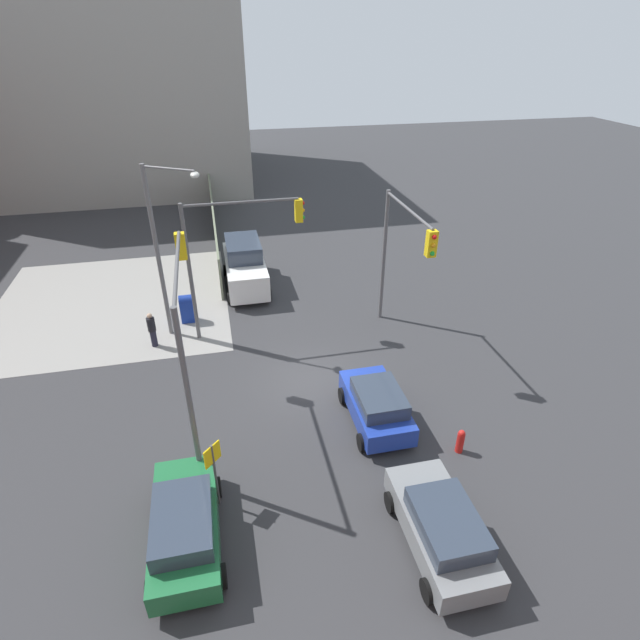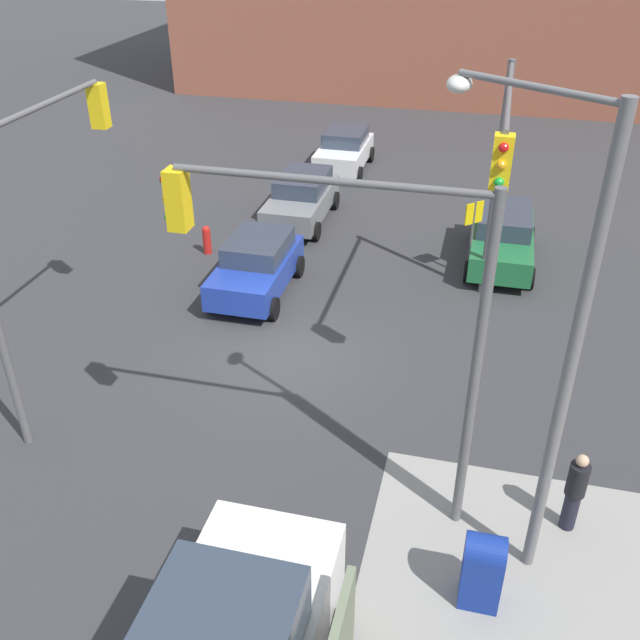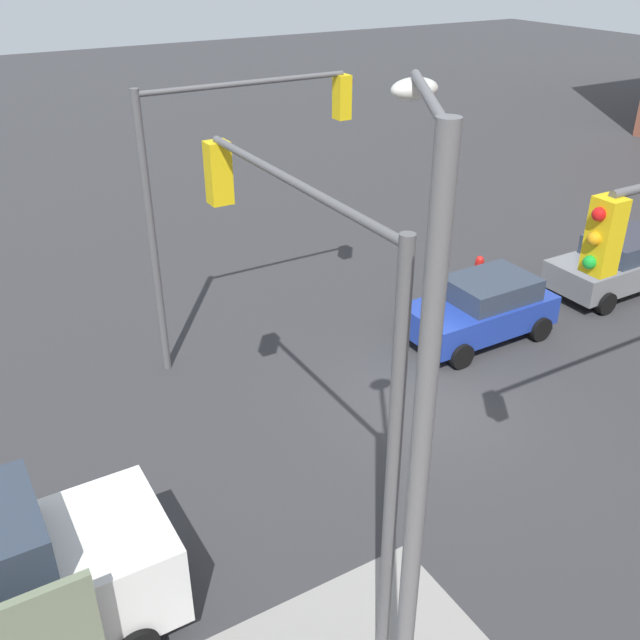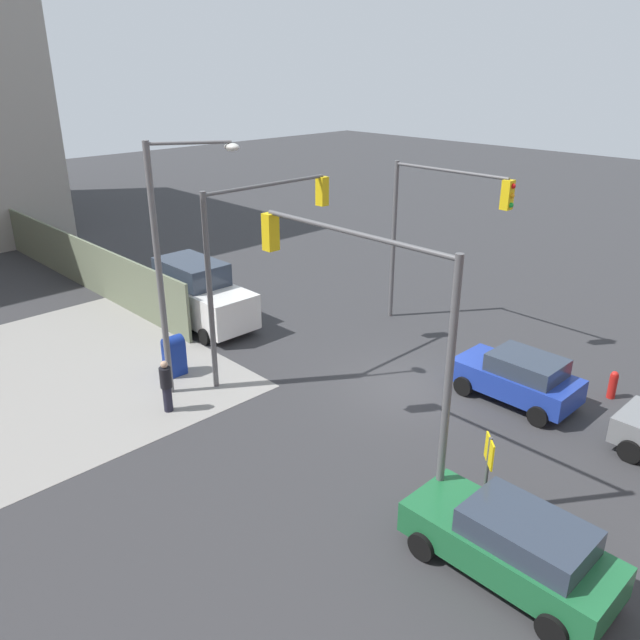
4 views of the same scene
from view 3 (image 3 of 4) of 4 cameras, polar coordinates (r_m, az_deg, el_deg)
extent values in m
plane|color=#333335|center=(16.05, 8.98, -6.80)|extent=(120.00, 120.00, 0.00)
cube|color=yellow|center=(9.66, 21.79, 6.27)|extent=(0.32, 0.36, 1.00)
sphere|color=red|center=(9.42, 21.43, 7.89)|extent=(0.18, 0.18, 0.18)
sphere|color=orange|center=(9.53, 21.09, 6.09)|extent=(0.18, 0.18, 0.18)
sphere|color=green|center=(9.64, 20.77, 4.34)|extent=(0.18, 0.18, 0.18)
cylinder|color=#59595B|center=(16.11, -13.25, 6.12)|extent=(0.18, 0.18, 6.50)
cylinder|color=#59595B|center=(16.08, -5.94, 18.33)|extent=(4.85, 0.12, 0.12)
cube|color=yellow|center=(17.32, 1.77, 17.40)|extent=(0.32, 0.36, 1.00)
sphere|color=red|center=(17.35, 2.32, 18.49)|extent=(0.18, 0.18, 0.18)
sphere|color=orange|center=(17.41, 2.30, 17.45)|extent=(0.18, 0.18, 0.18)
sphere|color=green|center=(17.48, 2.28, 16.42)|extent=(0.18, 0.18, 0.18)
cylinder|color=#59595B|center=(9.04, 5.80, -12.65)|extent=(0.18, 0.18, 6.50)
cylinder|color=#59595B|center=(9.33, -2.24, 11.02)|extent=(0.12, 4.93, 0.12)
cube|color=yellow|center=(11.62, -8.12, 11.57)|extent=(0.36, 0.32, 1.00)
sphere|color=red|center=(11.70, -8.59, 13.28)|extent=(0.18, 0.18, 0.18)
sphere|color=orange|center=(11.78, -8.47, 11.78)|extent=(0.18, 0.18, 0.18)
sphere|color=green|center=(11.88, -8.36, 10.30)|extent=(0.18, 0.18, 0.18)
cylinder|color=slate|center=(7.46, 7.58, -15.74)|extent=(0.20, 0.20, 8.00)
cylinder|color=slate|center=(6.69, 8.72, 17.18)|extent=(1.34, 2.10, 0.10)
ellipsoid|color=silver|center=(7.89, 7.57, 17.84)|extent=(0.56, 0.36, 0.24)
cylinder|color=red|center=(21.52, 12.55, 3.70)|extent=(0.26, 0.26, 0.80)
sphere|color=red|center=(21.35, 12.67, 4.72)|extent=(0.24, 0.24, 0.24)
cube|color=#1E389E|center=(18.53, 12.59, 0.49)|extent=(3.83, 1.80, 0.75)
cube|color=#2D3847|center=(18.43, 13.51, 2.50)|extent=(2.15, 1.58, 0.55)
cylinder|color=black|center=(17.35, 11.22, -2.82)|extent=(0.64, 0.22, 0.64)
cylinder|color=black|center=(18.52, 7.63, -0.36)|extent=(0.64, 0.22, 0.64)
cylinder|color=black|center=(19.01, 17.19, -0.68)|extent=(0.64, 0.22, 0.64)
cylinder|color=black|center=(20.09, 13.55, 1.47)|extent=(0.64, 0.22, 0.64)
cube|color=slate|center=(22.31, 22.62, 3.85)|extent=(4.15, 1.80, 0.75)
cube|color=#2D3847|center=(22.33, 23.47, 5.53)|extent=(2.33, 1.58, 0.55)
cylinder|color=black|center=(20.93, 21.90, 1.25)|extent=(0.64, 0.22, 0.64)
cylinder|color=black|center=(21.92, 18.35, 3.13)|extent=(0.64, 0.22, 0.64)
cylinder|color=black|center=(24.00, 22.93, 4.49)|extent=(0.64, 0.22, 0.64)
cylinder|color=black|center=(12.77, -17.37, -17.09)|extent=(0.64, 0.22, 0.64)
camera|label=1|loc=(26.09, 51.47, 27.06)|focal=28.00mm
camera|label=2|loc=(7.92, -80.36, 12.58)|focal=40.00mm
camera|label=4|loc=(20.48, 76.47, 9.89)|focal=35.00mm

